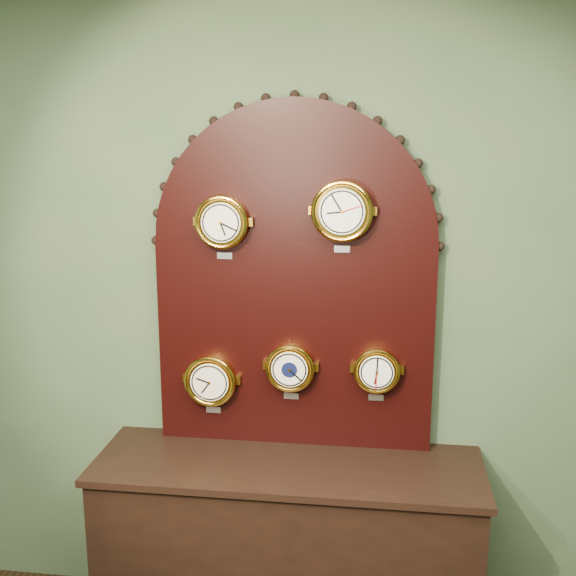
# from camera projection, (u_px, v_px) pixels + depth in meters

# --- Properties ---
(wall_back) EXTENTS (4.00, 0.00, 4.00)m
(wall_back) POSITION_uv_depth(u_px,v_px,m) (295.00, 316.00, 3.09)
(wall_back) COLOR #41553A
(wall_back) RESTS_ON ground
(shop_counter) EXTENTS (1.60, 0.50, 0.80)m
(shop_counter) POSITION_uv_depth(u_px,v_px,m) (287.00, 554.00, 3.05)
(shop_counter) COLOR black
(shop_counter) RESTS_ON ground_plane
(display_board) EXTENTS (1.26, 0.06, 1.53)m
(display_board) POSITION_uv_depth(u_px,v_px,m) (294.00, 267.00, 3.00)
(display_board) COLOR black
(display_board) RESTS_ON shop_counter
(roman_clock) EXTENTS (0.22, 0.08, 0.28)m
(roman_clock) POSITION_uv_depth(u_px,v_px,m) (222.00, 222.00, 2.93)
(roman_clock) COLOR gold
(roman_clock) RESTS_ON display_board
(arabic_clock) EXTENTS (0.25, 0.08, 0.30)m
(arabic_clock) POSITION_uv_depth(u_px,v_px,m) (342.00, 211.00, 2.85)
(arabic_clock) COLOR gold
(arabic_clock) RESTS_ON display_board
(hygrometer) EXTENTS (0.23, 0.08, 0.28)m
(hygrometer) POSITION_uv_depth(u_px,v_px,m) (211.00, 380.00, 3.09)
(hygrometer) COLOR gold
(hygrometer) RESTS_ON display_board
(barometer) EXTENTS (0.21, 0.08, 0.26)m
(barometer) POSITION_uv_depth(u_px,v_px,m) (290.00, 367.00, 3.03)
(barometer) COLOR gold
(barometer) RESTS_ON display_board
(tide_clock) EXTENTS (0.20, 0.08, 0.25)m
(tide_clock) POSITION_uv_depth(u_px,v_px,m) (377.00, 370.00, 2.98)
(tide_clock) COLOR gold
(tide_clock) RESTS_ON display_board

